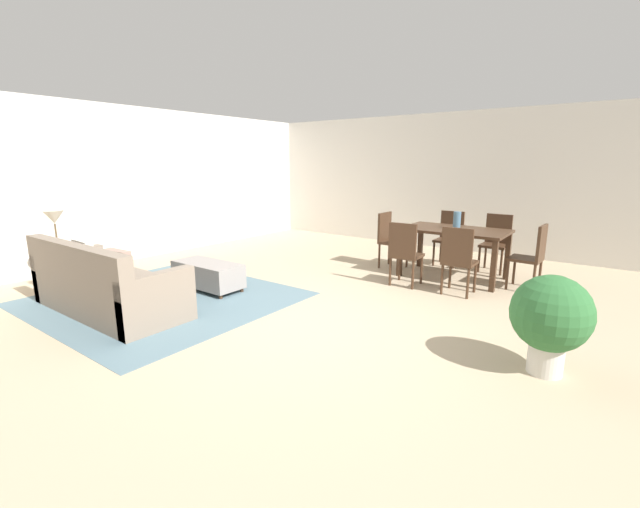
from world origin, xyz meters
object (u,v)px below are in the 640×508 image
object	(u,v)px
ottoman_table	(208,274)
dining_chair_near_left	(405,250)
vase_centerpiece	(457,220)
dining_chair_near_right	(458,257)
dining_chair_head_east	(533,254)
dining_chair_head_west	(389,237)
dining_chair_far_right	(496,239)
dining_chair_far_left	(450,235)
side_table	(59,257)
potted_plant	(551,317)
table_lamp	(54,219)
couch	(105,288)
dining_table	(454,235)

from	to	relation	value
ottoman_table	dining_chair_near_left	bearing A→B (deg)	39.88
vase_centerpiece	dining_chair_near_right	bearing A→B (deg)	-68.50
dining_chair_head_east	dining_chair_head_west	world-z (taller)	same
dining_chair_near_right	dining_chair_far_right	bearing A→B (deg)	87.93
dining_chair_far_left	side_table	bearing A→B (deg)	-129.27
dining_chair_near_right	potted_plant	size ratio (longest dim) A/B	1.08
table_lamp	dining_chair_far_right	world-z (taller)	table_lamp
couch	vase_centerpiece	world-z (taller)	vase_centerpiece
dining_chair_near_right	dining_chair_head_east	world-z (taller)	same
side_table	dining_chair_far_right	size ratio (longest dim) A/B	0.63
couch	dining_chair_far_left	distance (m)	5.32
couch	potted_plant	xyz separation A→B (m)	(4.45, 1.43, 0.21)
table_lamp	potted_plant	size ratio (longest dim) A/B	0.62
dining_chair_far_right	vase_centerpiece	bearing A→B (deg)	-114.92
side_table	dining_chair_near_right	bearing A→B (deg)	33.86
couch	dining_chair_far_left	bearing A→B (deg)	62.82
dining_table	dining_chair_near_right	size ratio (longest dim) A/B	1.64
dining_chair_near_left	dining_chair_far_left	distance (m)	1.67
dining_chair_near_right	dining_chair_far_left	world-z (taller)	same
dining_chair_far_left	potted_plant	world-z (taller)	dining_chair_far_left
couch	ottoman_table	bearing A→B (deg)	78.75
ottoman_table	dining_chair_far_right	xyz separation A→B (m)	(2.93, 3.45, 0.30)
table_lamp	dining_table	distance (m)	5.66
couch	dining_chair_far_left	size ratio (longest dim) A/B	2.34
vase_centerpiece	dining_table	bearing A→B (deg)	-161.50
dining_table	potted_plant	world-z (taller)	potted_plant
dining_chair_near_left	dining_chair_far_left	xyz separation A→B (m)	(0.05, 1.67, 0.00)
side_table	dining_chair_near_right	world-z (taller)	dining_chair_near_right
side_table	dining_chair_head_west	distance (m)	4.93
dining_table	dining_chair_head_west	xyz separation A→B (m)	(-1.10, 0.03, -0.14)
dining_chair_far_left	dining_chair_far_right	size ratio (longest dim) A/B	1.00
ottoman_table	vase_centerpiece	distance (m)	3.72
dining_chair_far_left	vase_centerpiece	xyz separation A→B (m)	(0.37, -0.81, 0.37)
dining_chair_head_west	vase_centerpiece	distance (m)	1.18
dining_chair_near_right	vase_centerpiece	distance (m)	0.96
ottoman_table	dining_chair_head_west	size ratio (longest dim) A/B	1.12
dining_chair_near_left	vase_centerpiece	bearing A→B (deg)	63.56
potted_plant	dining_table	bearing A→B (deg)	123.96
dining_chair_far_right	dining_chair_head_west	xyz separation A→B (m)	(-1.51, -0.80, 0.00)
dining_chair_far_right	ottoman_table	bearing A→B (deg)	-130.29
side_table	dining_chair_head_west	xyz separation A→B (m)	(3.05, 3.87, 0.06)
ottoman_table	dining_chair_far_left	distance (m)	4.07
dining_table	dining_chair_far_right	size ratio (longest dim) A/B	1.64
dining_chair_far_right	dining_table	bearing A→B (deg)	-116.00
dining_chair_near_left	dining_chair_near_right	world-z (taller)	same
side_table	dining_chair_near_right	size ratio (longest dim) A/B	0.63
couch	dining_table	xyz separation A→B (m)	(2.78, 3.91, 0.37)
couch	side_table	distance (m)	1.39
couch	potted_plant	bearing A→B (deg)	17.88
table_lamp	dining_chair_near_right	size ratio (longest dim) A/B	0.57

